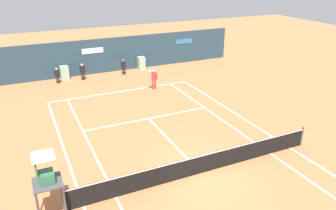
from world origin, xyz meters
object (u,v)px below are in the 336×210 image
Objects in this scene: tennis_ball_near_service_line at (162,100)px; tennis_ball_by_sideline at (186,154)px; ball_kid_left_post at (82,71)px; tennis_ball_mid_court at (94,140)px; umpire_chair at (46,179)px; ball_kid_right_post at (57,74)px; ball_kid_centre_post at (124,66)px; player_on_baseline at (154,77)px.

tennis_ball_near_service_line and tennis_ball_by_sideline have the same top height.
tennis_ball_mid_court is at bearing 88.34° from ball_kid_left_post.
ball_kid_right_post is at bearing 171.36° from umpire_chair.
tennis_ball_near_service_line is at bearing 32.90° from tennis_ball_mid_court.
umpire_chair reaches higher than ball_kid_centre_post.
player_on_baseline is at bearing 141.45° from ball_kid_left_post.
tennis_ball_mid_court is (-6.02, -5.97, -0.91)m from player_on_baseline.
ball_kid_right_post is at bearing 106.83° from tennis_ball_by_sideline.
tennis_ball_near_service_line is (6.02, -6.82, -0.71)m from ball_kid_right_post.
player_on_baseline is 1.40× the size of ball_kid_right_post.
tennis_ball_near_service_line is (-0.37, -2.31, -0.91)m from player_on_baseline.
ball_kid_right_post reaches higher than tennis_ball_mid_court.
tennis_ball_near_service_line is at bearing 75.36° from tennis_ball_by_sideline.
ball_kid_right_post is at bearing 92.01° from tennis_ball_mid_court.
ball_kid_left_post is at bearing 164.45° from umpire_chair.
tennis_ball_by_sideline is at bearing 104.59° from player_on_baseline.
tennis_ball_mid_court is 1.00× the size of tennis_ball_by_sideline.
umpire_chair reaches higher than tennis_ball_mid_court.
ball_kid_centre_post is at bearing -50.68° from player_on_baseline.
umpire_chair reaches higher than tennis_ball_near_service_line.
umpire_chair is at bearing 86.91° from ball_kid_right_post.
umpire_chair is 39.87× the size of tennis_ball_mid_court.
player_on_baseline is 4.60m from ball_kid_centre_post.
umpire_chair is 17.68m from ball_kid_centre_post.
player_on_baseline reaches higher than ball_kid_left_post.
ball_kid_left_post is 7.96m from tennis_ball_near_service_line.
ball_kid_centre_post is 13.92m from tennis_ball_by_sideline.
ball_kid_centre_post is (-0.91, 4.51, -0.18)m from player_on_baseline.
umpire_chair is 1.96× the size of ball_kid_left_post.
player_on_baseline reaches higher than tennis_ball_by_sideline.
tennis_ball_by_sideline is (-1.30, -13.84, -0.73)m from ball_kid_centre_post.
tennis_ball_near_service_line is at bearing 108.74° from player_on_baseline.
umpire_chair is 39.87× the size of tennis_ball_near_service_line.
tennis_ball_near_service_line is 7.26m from tennis_ball_by_sideline.
ball_kid_right_post is 14.48m from tennis_ball_by_sideline.
player_on_baseline is at bearing 101.41° from ball_kid_centre_post.
tennis_ball_mid_court is at bearing 138.61° from tennis_ball_by_sideline.
ball_kid_centre_post is at bearing 84.65° from tennis_ball_by_sideline.
umpire_chair is 16.42m from ball_kid_left_post.
ball_kid_right_post is 0.96× the size of ball_kid_centre_post.
ball_kid_right_post is (2.40, 15.79, -1.01)m from umpire_chair.
tennis_ball_near_service_line is at bearing 94.50° from ball_kid_centre_post.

